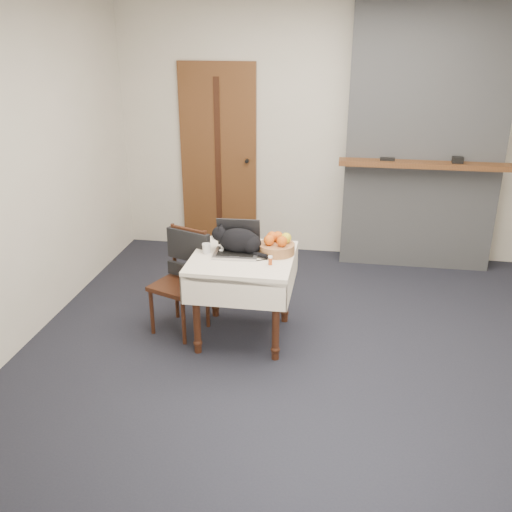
{
  "coord_description": "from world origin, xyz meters",
  "views": [
    {
      "loc": [
        0.18,
        -3.95,
        2.35
      ],
      "look_at": [
        -0.46,
        -0.03,
        0.73
      ],
      "focal_mm": 40.0,
      "sensor_mm": 36.0,
      "label": 1
    }
  ],
  "objects_px": {
    "chair": "(184,266)",
    "laptop": "(237,245)",
    "cat": "(240,241)",
    "pill_bottle": "(270,260)",
    "door": "(219,159)",
    "fruit_basket": "(277,245)",
    "side_table": "(243,269)",
    "cream_jar": "(206,248)"
  },
  "relations": [
    {
      "from": "chair",
      "to": "cream_jar",
      "type": "bearing_deg",
      "value": 1.46
    },
    {
      "from": "side_table",
      "to": "cat",
      "type": "xyz_separation_m",
      "value": [
        -0.03,
        0.06,
        0.21
      ]
    },
    {
      "from": "pill_bottle",
      "to": "cat",
      "type": "bearing_deg",
      "value": 143.67
    },
    {
      "from": "door",
      "to": "side_table",
      "type": "xyz_separation_m",
      "value": [
        0.63,
        -1.95,
        -0.41
      ]
    },
    {
      "from": "door",
      "to": "fruit_basket",
      "type": "bearing_deg",
      "value": -64.67
    },
    {
      "from": "chair",
      "to": "laptop",
      "type": "bearing_deg",
      "value": 18.03
    },
    {
      "from": "cat",
      "to": "pill_bottle",
      "type": "height_order",
      "value": "cat"
    },
    {
      "from": "side_table",
      "to": "fruit_basket",
      "type": "relative_size",
      "value": 2.8
    },
    {
      "from": "cream_jar",
      "to": "side_table",
      "type": "bearing_deg",
      "value": -3.1
    },
    {
      "from": "side_table",
      "to": "laptop",
      "type": "distance_m",
      "value": 0.2
    },
    {
      "from": "fruit_basket",
      "to": "chair",
      "type": "relative_size",
      "value": 0.33
    },
    {
      "from": "side_table",
      "to": "cat",
      "type": "relative_size",
      "value": 1.69
    },
    {
      "from": "cream_jar",
      "to": "fruit_basket",
      "type": "relative_size",
      "value": 0.27
    },
    {
      "from": "chair",
      "to": "cat",
      "type": "bearing_deg",
      "value": 17.54
    },
    {
      "from": "door",
      "to": "fruit_basket",
      "type": "distance_m",
      "value": 2.06
    },
    {
      "from": "cat",
      "to": "chair",
      "type": "height_order",
      "value": "cat"
    },
    {
      "from": "cat",
      "to": "cream_jar",
      "type": "xyz_separation_m",
      "value": [
        -0.26,
        -0.04,
        -0.06
      ]
    },
    {
      "from": "door",
      "to": "cat",
      "type": "xyz_separation_m",
      "value": [
        0.59,
        -1.89,
        -0.2
      ]
    },
    {
      "from": "side_table",
      "to": "chair",
      "type": "bearing_deg",
      "value": 169.55
    },
    {
      "from": "laptop",
      "to": "cream_jar",
      "type": "distance_m",
      "value": 0.24
    },
    {
      "from": "side_table",
      "to": "laptop",
      "type": "xyz_separation_m",
      "value": [
        -0.06,
        0.06,
        0.18
      ]
    },
    {
      "from": "door",
      "to": "laptop",
      "type": "distance_m",
      "value": 1.99
    },
    {
      "from": "cream_jar",
      "to": "pill_bottle",
      "type": "xyz_separation_m",
      "value": [
        0.52,
        -0.15,
        -0.0
      ]
    },
    {
      "from": "door",
      "to": "cream_jar",
      "type": "xyz_separation_m",
      "value": [
        0.34,
        -1.94,
        -0.26
      ]
    },
    {
      "from": "side_table",
      "to": "laptop",
      "type": "relative_size",
      "value": 2.22
    },
    {
      "from": "fruit_basket",
      "to": "door",
      "type": "bearing_deg",
      "value": 115.33
    },
    {
      "from": "laptop",
      "to": "pill_bottle",
      "type": "relative_size",
      "value": 5.15
    },
    {
      "from": "door",
      "to": "cream_jar",
      "type": "distance_m",
      "value": 1.98
    },
    {
      "from": "chair",
      "to": "fruit_basket",
      "type": "bearing_deg",
      "value": 22.29
    },
    {
      "from": "side_table",
      "to": "fruit_basket",
      "type": "distance_m",
      "value": 0.32
    },
    {
      "from": "side_table",
      "to": "fruit_basket",
      "type": "xyz_separation_m",
      "value": [
        0.25,
        0.1,
        0.18
      ]
    },
    {
      "from": "cream_jar",
      "to": "fruit_basket",
      "type": "height_order",
      "value": "fruit_basket"
    },
    {
      "from": "pill_bottle",
      "to": "chair",
      "type": "xyz_separation_m",
      "value": [
        -0.73,
        0.23,
        -0.19
      ]
    },
    {
      "from": "cat",
      "to": "chair",
      "type": "bearing_deg",
      "value": 177.14
    },
    {
      "from": "cream_jar",
      "to": "chair",
      "type": "bearing_deg",
      "value": 159.93
    },
    {
      "from": "fruit_basket",
      "to": "side_table",
      "type": "bearing_deg",
      "value": -158.0
    },
    {
      "from": "door",
      "to": "side_table",
      "type": "height_order",
      "value": "door"
    },
    {
      "from": "pill_bottle",
      "to": "fruit_basket",
      "type": "bearing_deg",
      "value": 85.53
    },
    {
      "from": "door",
      "to": "fruit_basket",
      "type": "relative_size",
      "value": 7.17
    },
    {
      "from": "door",
      "to": "laptop",
      "type": "relative_size",
      "value": 5.69
    },
    {
      "from": "side_table",
      "to": "pill_bottle",
      "type": "xyz_separation_m",
      "value": [
        0.23,
        -0.14,
        0.15
      ]
    },
    {
      "from": "cat",
      "to": "laptop",
      "type": "bearing_deg",
      "value": 168.26
    }
  ]
}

